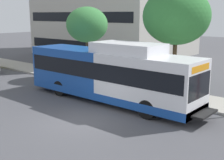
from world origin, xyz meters
name	(u,v)px	position (x,y,z in m)	size (l,w,h in m)	color
sidewalk_curb	(92,80)	(7.00, 6.00, 0.07)	(3.00, 56.00, 0.14)	#A8A399
transit_bus	(109,74)	(3.66, 1.25, 1.70)	(2.58, 12.25, 3.65)	white
street_tree_near_stop	(176,16)	(8.07, -0.67, 5.07)	(4.35, 4.35, 6.80)	#4C3823
street_tree_mid_block	(87,25)	(7.78, 7.21, 4.36)	(3.37, 3.37, 5.68)	#4C3823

